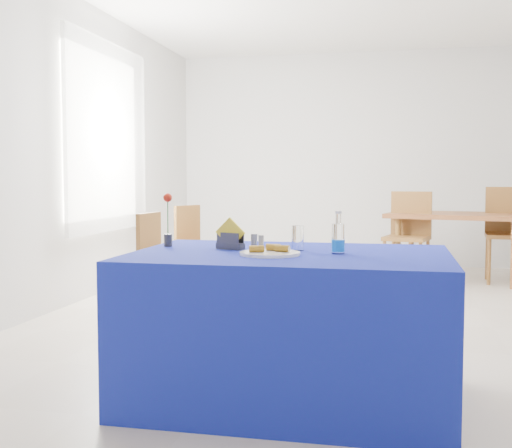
# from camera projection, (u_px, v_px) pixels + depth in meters

# --- Properties ---
(floor) EXTENTS (7.00, 7.00, 0.00)m
(floor) POSITION_uv_depth(u_px,v_px,m) (347.00, 321.00, 5.13)
(floor) COLOR beige
(floor) RESTS_ON ground
(room_shell) EXTENTS (7.00, 7.00, 7.00)m
(room_shell) POSITION_uv_depth(u_px,v_px,m) (349.00, 100.00, 5.01)
(room_shell) COLOR silver
(room_shell) RESTS_ON ground
(window_pane) EXTENTS (0.04, 1.50, 1.60)m
(window_pane) POSITION_uv_depth(u_px,v_px,m) (103.00, 137.00, 6.32)
(window_pane) COLOR white
(window_pane) RESTS_ON room_shell
(curtain) EXTENTS (0.04, 1.75, 1.85)m
(curtain) POSITION_uv_depth(u_px,v_px,m) (109.00, 137.00, 6.31)
(curtain) COLOR white
(curtain) RESTS_ON room_shell
(plate) EXTENTS (0.30, 0.30, 0.01)m
(plate) POSITION_uv_depth(u_px,v_px,m) (270.00, 253.00, 3.17)
(plate) COLOR white
(plate) RESTS_ON blue_table
(drinking_glass) EXTENTS (0.06, 0.06, 0.13)m
(drinking_glass) POSITION_uv_depth(u_px,v_px,m) (298.00, 238.00, 3.37)
(drinking_glass) COLOR white
(drinking_glass) RESTS_ON blue_table
(salt_shaker) EXTENTS (0.03, 0.03, 0.08)m
(salt_shaker) POSITION_uv_depth(u_px,v_px,m) (261.00, 243.00, 3.31)
(salt_shaker) COLOR gray
(salt_shaker) RESTS_ON blue_table
(pepper_shaker) EXTENTS (0.03, 0.03, 0.08)m
(pepper_shaker) POSITION_uv_depth(u_px,v_px,m) (254.00, 242.00, 3.38)
(pepper_shaker) COLOR slate
(pepper_shaker) RESTS_ON blue_table
(blue_table) EXTENTS (1.60, 1.10, 0.76)m
(blue_table) POSITION_uv_depth(u_px,v_px,m) (290.00, 326.00, 3.30)
(blue_table) COLOR navy
(blue_table) RESTS_ON floor
(water_bottle) EXTENTS (0.07, 0.07, 0.21)m
(water_bottle) POSITION_uv_depth(u_px,v_px,m) (338.00, 240.00, 3.22)
(water_bottle) COLOR white
(water_bottle) RESTS_ON blue_table
(napkin_holder) EXTENTS (0.16, 0.11, 0.17)m
(napkin_holder) POSITION_uv_depth(u_px,v_px,m) (230.00, 240.00, 3.42)
(napkin_holder) COLOR #39393E
(napkin_holder) RESTS_ON blue_table
(rose_vase) EXTENTS (0.05, 0.05, 0.30)m
(rose_vase) POSITION_uv_depth(u_px,v_px,m) (168.00, 221.00, 3.55)
(rose_vase) COLOR #25252A
(rose_vase) RESTS_ON blue_table
(oak_table) EXTENTS (1.68, 1.28, 0.76)m
(oak_table) POSITION_uv_depth(u_px,v_px,m) (459.00, 220.00, 7.14)
(oak_table) COLOR #95552B
(oak_table) RESTS_ON floor
(chair_bg_left) EXTENTS (0.54, 0.54, 1.00)m
(chair_bg_left) POSITION_uv_depth(u_px,v_px,m) (409.00, 230.00, 7.03)
(chair_bg_left) COLOR brown
(chair_bg_left) RESTS_ON floor
(chair_bg_right) EXTENTS (0.51, 0.51, 1.05)m
(chair_bg_right) POSITION_uv_depth(u_px,v_px,m) (508.00, 227.00, 7.06)
(chair_bg_right) COLOR brown
(chair_bg_right) RESTS_ON floor
(chair_win_a) EXTENTS (0.42, 0.42, 0.85)m
(chair_win_a) POSITION_uv_depth(u_px,v_px,m) (159.00, 256.00, 5.33)
(chair_win_a) COLOR brown
(chair_win_a) RESTS_ON floor
(chair_win_b) EXTENTS (0.50, 0.50, 0.85)m
(chair_win_b) POSITION_uv_depth(u_px,v_px,m) (194.00, 239.00, 6.81)
(chair_win_b) COLOR brown
(chair_win_b) RESTS_ON floor
(banana_pieces) EXTENTS (0.20, 0.14, 0.03)m
(banana_pieces) POSITION_uv_depth(u_px,v_px,m) (271.00, 248.00, 3.18)
(banana_pieces) COLOR gold
(banana_pieces) RESTS_ON plate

